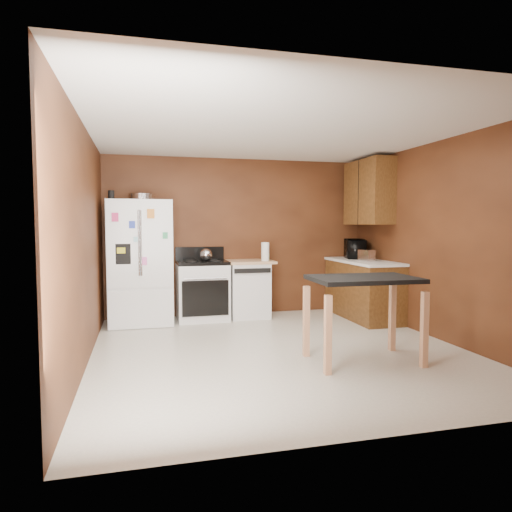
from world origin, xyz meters
name	(u,v)px	position (x,y,z in m)	size (l,w,h in m)	color
floor	(280,350)	(0.00, 0.00, 0.00)	(4.50, 4.50, 0.00)	beige
ceiling	(281,131)	(0.00, 0.00, 2.50)	(4.50, 4.50, 0.00)	white
wall_back	(239,237)	(0.00, 2.25, 1.25)	(4.20, 4.20, 0.00)	#5C3018
wall_front	(381,255)	(0.00, -2.25, 1.25)	(4.20, 4.20, 0.00)	#5C3018
wall_left	(85,244)	(-2.10, 0.00, 1.25)	(4.50, 4.50, 0.00)	#5C3018
wall_right	(440,241)	(2.10, 0.00, 1.25)	(4.50, 4.50, 0.00)	#5C3018
roasting_pan	(142,197)	(-1.51, 1.88, 1.85)	(0.38, 0.38, 0.09)	silver
pen_cup	(111,195)	(-1.93, 1.80, 1.86)	(0.09, 0.09, 0.13)	black
kettle	(206,255)	(-0.59, 1.88, 0.99)	(0.19, 0.19, 0.19)	silver
paper_towel	(265,252)	(0.33, 1.84, 1.03)	(0.12, 0.12, 0.28)	white
green_canister	(267,257)	(0.41, 2.04, 0.94)	(0.09, 0.09, 0.10)	green
toaster	(367,255)	(1.77, 1.29, 0.99)	(0.14, 0.23, 0.17)	silver
microwave	(355,250)	(1.84, 1.82, 1.04)	(0.51, 0.35, 0.28)	black
refrigerator	(140,262)	(-1.55, 1.86, 0.90)	(0.90, 0.80, 1.80)	white
gas_range	(202,289)	(-0.64, 1.92, 0.46)	(0.76, 0.68, 1.10)	white
dishwasher	(248,288)	(0.08, 1.95, 0.45)	(0.78, 0.63, 0.89)	white
right_cabinets	(365,259)	(1.84, 1.48, 0.91)	(0.63, 1.58, 2.45)	brown
island	(363,291)	(0.72, -0.63, 0.75)	(1.12, 0.76, 0.91)	black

